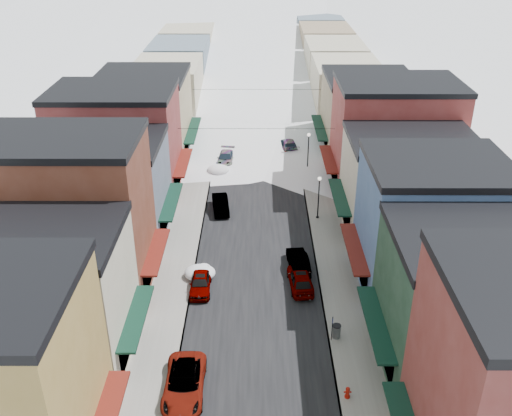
{
  "coord_description": "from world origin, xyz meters",
  "views": [
    {
      "loc": [
        0.14,
        -16.59,
        26.07
      ],
      "look_at": [
        0.0,
        28.95,
        2.58
      ],
      "focal_mm": 40.0,
      "sensor_mm": 36.0,
      "label": 1
    }
  ],
  "objects_px": {
    "car_white_suv": "(184,383)",
    "streetlamp_near": "(319,192)",
    "car_green_sedan": "(298,261)",
    "fire_hydrant": "(348,393)",
    "car_dark_hatch": "(221,204)",
    "car_silver_sedan": "(200,282)",
    "trash_can": "(336,331)"
  },
  "relations": [
    {
      "from": "car_silver_sedan",
      "to": "trash_can",
      "type": "bearing_deg",
      "value": -31.57
    },
    {
      "from": "car_white_suv",
      "to": "streetlamp_near",
      "type": "distance_m",
      "value": 24.71
    },
    {
      "from": "car_dark_hatch",
      "to": "trash_can",
      "type": "bearing_deg",
      "value": -72.3
    },
    {
      "from": "car_silver_sedan",
      "to": "trash_can",
      "type": "xyz_separation_m",
      "value": [
        9.85,
        -5.77,
        -0.01
      ]
    },
    {
      "from": "car_silver_sedan",
      "to": "fire_hydrant",
      "type": "height_order",
      "value": "car_silver_sedan"
    },
    {
      "from": "car_silver_sedan",
      "to": "car_green_sedan",
      "type": "relative_size",
      "value": 0.94
    },
    {
      "from": "car_green_sedan",
      "to": "fire_hydrant",
      "type": "height_order",
      "value": "car_green_sedan"
    },
    {
      "from": "car_green_sedan",
      "to": "fire_hydrant",
      "type": "relative_size",
      "value": 5.41
    },
    {
      "from": "streetlamp_near",
      "to": "car_silver_sedan",
      "type": "bearing_deg",
      "value": -131.15
    },
    {
      "from": "car_white_suv",
      "to": "streetlamp_near",
      "type": "bearing_deg",
      "value": 64.77
    },
    {
      "from": "car_green_sedan",
      "to": "streetlamp_near",
      "type": "xyz_separation_m",
      "value": [
        2.4,
        8.58,
        2.16
      ]
    },
    {
      "from": "car_dark_hatch",
      "to": "fire_hydrant",
      "type": "relative_size",
      "value": 5.42
    },
    {
      "from": "fire_hydrant",
      "to": "streetlamp_near",
      "type": "relative_size",
      "value": 0.18
    },
    {
      "from": "car_white_suv",
      "to": "car_dark_hatch",
      "type": "height_order",
      "value": "car_white_suv"
    },
    {
      "from": "car_green_sedan",
      "to": "trash_can",
      "type": "height_order",
      "value": "car_green_sedan"
    },
    {
      "from": "car_white_suv",
      "to": "streetlamp_near",
      "type": "relative_size",
      "value": 1.23
    },
    {
      "from": "fire_hydrant",
      "to": "trash_can",
      "type": "xyz_separation_m",
      "value": [
        -0.0,
        5.5,
        0.16
      ]
    },
    {
      "from": "car_white_suv",
      "to": "trash_can",
      "type": "relative_size",
      "value": 5.19
    },
    {
      "from": "car_white_suv",
      "to": "fire_hydrant",
      "type": "height_order",
      "value": "car_white_suv"
    },
    {
      "from": "car_dark_hatch",
      "to": "fire_hydrant",
      "type": "bearing_deg",
      "value": -77.45
    },
    {
      "from": "car_silver_sedan",
      "to": "car_dark_hatch",
      "type": "xyz_separation_m",
      "value": [
        0.79,
        13.34,
        0.02
      ]
    },
    {
      "from": "trash_can",
      "to": "fire_hydrant",
      "type": "bearing_deg",
      "value": -89.96
    },
    {
      "from": "fire_hydrant",
      "to": "car_green_sedan",
      "type": "bearing_deg",
      "value": 98.21
    },
    {
      "from": "car_dark_hatch",
      "to": "fire_hydrant",
      "type": "distance_m",
      "value": 26.22
    },
    {
      "from": "car_silver_sedan",
      "to": "car_green_sedan",
      "type": "height_order",
      "value": "car_green_sedan"
    },
    {
      "from": "fire_hydrant",
      "to": "car_white_suv",
      "type": "bearing_deg",
      "value": 177.02
    },
    {
      "from": "car_green_sedan",
      "to": "fire_hydrant",
      "type": "bearing_deg",
      "value": 92.33
    },
    {
      "from": "fire_hydrant",
      "to": "trash_can",
      "type": "height_order",
      "value": "trash_can"
    },
    {
      "from": "car_green_sedan",
      "to": "trash_can",
      "type": "distance_m",
      "value": 9.08
    },
    {
      "from": "car_white_suv",
      "to": "car_dark_hatch",
      "type": "relative_size",
      "value": 1.24
    },
    {
      "from": "fire_hydrant",
      "to": "car_dark_hatch",
      "type": "bearing_deg",
      "value": 110.23
    },
    {
      "from": "car_white_suv",
      "to": "car_silver_sedan",
      "type": "height_order",
      "value": "car_white_suv"
    }
  ]
}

